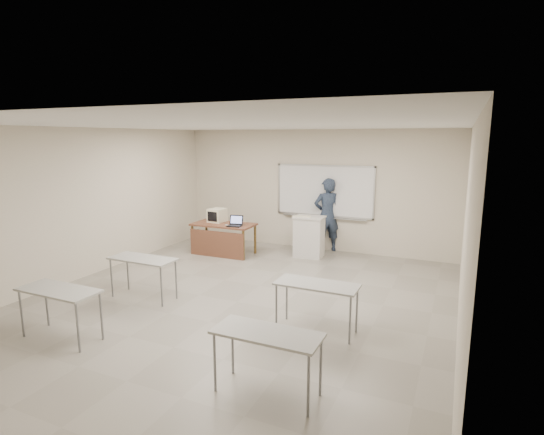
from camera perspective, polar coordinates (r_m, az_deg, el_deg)
The scene contains 10 objects.
floor at distance 7.51m, azimuth -4.71°, elevation -11.27°, with size 7.00×8.00×0.01m, color gray.
whiteboard at distance 10.60m, azimuth 7.08°, elevation 3.47°, with size 2.48×0.10×1.31m.
student_desks at distance 6.21m, azimuth -10.93°, elevation -9.60°, with size 4.40×2.20×0.73m.
instructor_desk at distance 10.27m, azimuth -6.82°, elevation -2.00°, with size 1.51×0.75×0.75m.
podium at distance 10.09m, azimuth 5.00°, elevation -2.57°, with size 0.70×0.51×0.98m.
crt_monitor at distance 10.53m, azimuth -7.37°, elevation 0.29°, with size 0.36×0.41×0.34m.
laptop at distance 10.01m, azimuth -4.93°, elevation -0.82°, with size 0.33×0.30×0.24m.
mouse at distance 10.06m, azimuth -6.13°, elevation -1.02°, with size 0.09×0.06×0.04m, color #97999D.
keyboard at distance 9.93m, azimuth 4.00°, elevation 0.16°, with size 0.42×0.14×0.02m, color beige.
presenter at distance 10.58m, azimuth 7.42°, elevation 0.35°, with size 0.67×0.44×1.83m, color black.
Camera 1 is at (3.41, -6.08, 2.81)m, focal length 28.00 mm.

